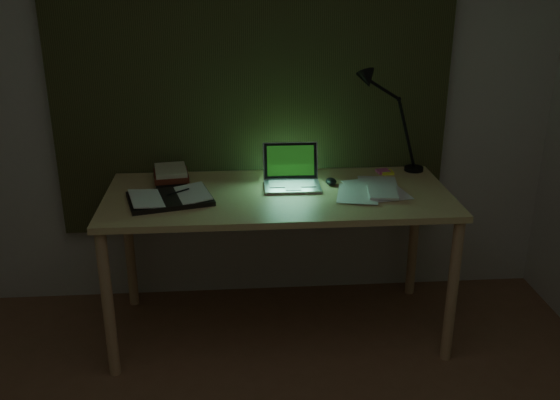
# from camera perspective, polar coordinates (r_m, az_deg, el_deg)

# --- Properties ---
(wall_back) EXTENTS (3.50, 0.00, 2.50)m
(wall_back) POSITION_cam_1_polar(r_m,az_deg,el_deg) (3.54, -2.57, 9.89)
(wall_back) COLOR beige
(wall_back) RESTS_ON ground
(curtain) EXTENTS (2.20, 0.06, 2.00)m
(curtain) POSITION_cam_1_polar(r_m,az_deg,el_deg) (3.47, -2.60, 13.01)
(curtain) COLOR #31341A
(curtain) RESTS_ON wall_back
(desk) EXTENTS (1.78, 0.78, 0.81)m
(desk) POSITION_cam_1_polar(r_m,az_deg,el_deg) (3.38, -0.16, -5.84)
(desk) COLOR tan
(desk) RESTS_ON floor
(laptop) EXTENTS (0.30, 0.34, 0.21)m
(laptop) POSITION_cam_1_polar(r_m,az_deg,el_deg) (3.26, 1.14, 2.89)
(laptop) COLOR silver
(laptop) RESTS_ON desk
(open_textbook) EXTENTS (0.46, 0.38, 0.03)m
(open_textbook) POSITION_cam_1_polar(r_m,az_deg,el_deg) (3.15, -10.04, 0.21)
(open_textbook) COLOR white
(open_textbook) RESTS_ON desk
(book_stack) EXTENTS (0.21, 0.24, 0.09)m
(book_stack) POSITION_cam_1_polar(r_m,az_deg,el_deg) (3.41, -10.04, 2.28)
(book_stack) COLOR white
(book_stack) RESTS_ON desk
(loose_papers) EXTENTS (0.40, 0.41, 0.02)m
(loose_papers) POSITION_cam_1_polar(r_m,az_deg,el_deg) (3.24, 8.44, 0.76)
(loose_papers) COLOR silver
(loose_papers) RESTS_ON desk
(mouse) EXTENTS (0.06, 0.09, 0.03)m
(mouse) POSITION_cam_1_polar(r_m,az_deg,el_deg) (3.35, 4.70, 1.69)
(mouse) COLOR black
(mouse) RESTS_ON desk
(sticky_yellow) EXTENTS (0.07, 0.07, 0.01)m
(sticky_yellow) POSITION_cam_1_polar(r_m,az_deg,el_deg) (3.57, 9.74, 2.52)
(sticky_yellow) COLOR #FEFF35
(sticky_yellow) RESTS_ON desk
(sticky_pink) EXTENTS (0.08, 0.08, 0.01)m
(sticky_pink) POSITION_cam_1_polar(r_m,az_deg,el_deg) (3.58, 9.41, 2.60)
(sticky_pink) COLOR #E6599B
(sticky_pink) RESTS_ON desk
(desk_lamp) EXTENTS (0.41, 0.33, 0.58)m
(desk_lamp) POSITION_cam_1_polar(r_m,az_deg,el_deg) (3.57, 12.47, 7.08)
(desk_lamp) COLOR black
(desk_lamp) RESTS_ON desk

